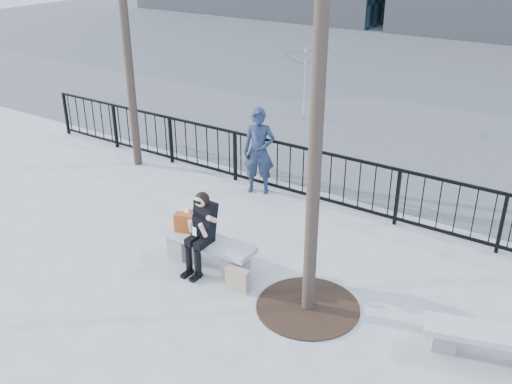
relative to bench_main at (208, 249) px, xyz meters
The scene contains 11 objects.
ground 0.30m from the bench_main, ahead, with size 120.00×120.00×0.00m, color gray.
street_surface 15.00m from the bench_main, 90.00° to the left, with size 60.00×23.00×0.01m, color #474747.
railing 3.01m from the bench_main, 90.00° to the left, with size 14.00×0.06×1.10m.
tree_grate 1.92m from the bench_main, ahead, with size 1.50×1.50×0.02m, color black.
bench_main is the anchor object (origin of this frame).
bench_second 4.30m from the bench_main, ahead, with size 1.56×0.43×0.46m.
seated_woman 0.40m from the bench_main, 90.00° to the right, with size 0.50×0.64×1.34m.
handbag 0.55m from the bench_main, behind, with size 0.37×0.17×0.31m, color #A94314.
shopping_bag 0.86m from the bench_main, 19.86° to the right, with size 0.38×0.14×0.36m, color tan.
standing_man 2.99m from the bench_main, 107.13° to the left, with size 0.65×0.43×1.77m, color black.
vendor_umbrella 7.94m from the bench_main, 108.30° to the left, with size 2.19×2.24×2.01m, color gold.
Camera 1 is at (5.01, -6.11, 5.03)m, focal length 40.00 mm.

